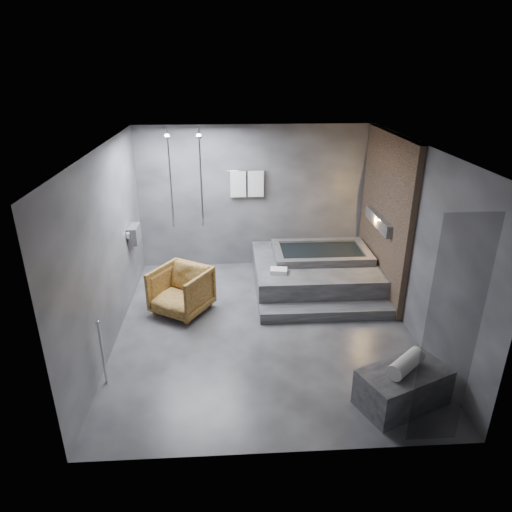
{
  "coord_description": "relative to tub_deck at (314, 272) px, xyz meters",
  "views": [
    {
      "loc": [
        -0.5,
        -6.14,
        3.87
      ],
      "look_at": [
        -0.1,
        0.3,
        1.1
      ],
      "focal_mm": 32.0,
      "sensor_mm": 36.0,
      "label": 1
    }
  ],
  "objects": [
    {
      "name": "tub_step",
      "position": [
        0.0,
        -1.18,
        -0.16
      ],
      "size": [
        2.2,
        0.36,
        0.18
      ],
      "primitive_type": "cube",
      "color": "#333335",
      "rests_on": "ground"
    },
    {
      "name": "room",
      "position": [
        -0.65,
        -1.21,
        1.48
      ],
      "size": [
        5.0,
        5.04,
        2.82
      ],
      "color": "#2D2E30",
      "rests_on": "ground"
    },
    {
      "name": "driftwood_chair",
      "position": [
        -2.37,
        -0.86,
        0.14
      ],
      "size": [
        1.15,
        1.16,
        0.77
      ],
      "primitive_type": "imported",
      "rotation": [
        0.0,
        0.0,
        -0.55
      ],
      "color": "#4F3313",
      "rests_on": "ground"
    },
    {
      "name": "tub_deck",
      "position": [
        0.0,
        0.0,
        0.0
      ],
      "size": [
        2.2,
        2.0,
        0.5
      ],
      "primitive_type": "cube",
      "color": "#333335",
      "rests_on": "ground"
    },
    {
      "name": "rolled_towel",
      "position": [
        0.49,
        -3.26,
        0.33
      ],
      "size": [
        0.55,
        0.51,
        0.2
      ],
      "primitive_type": "cylinder",
      "rotation": [
        0.0,
        1.57,
        0.71
      ],
      "color": "silver",
      "rests_on": "concrete_bench"
    },
    {
      "name": "deck_towel",
      "position": [
        -0.72,
        -0.51,
        0.29
      ],
      "size": [
        0.32,
        0.25,
        0.08
      ],
      "primitive_type": "cube",
      "rotation": [
        0.0,
        0.0,
        -0.15
      ],
      "color": "white",
      "rests_on": "tub_deck"
    },
    {
      "name": "concrete_bench",
      "position": [
        0.49,
        -3.27,
        -0.01
      ],
      "size": [
        1.21,
        0.96,
        0.48
      ],
      "primitive_type": "cube",
      "rotation": [
        0.0,
        0.0,
        0.41
      ],
      "color": "#303032",
      "rests_on": "ground"
    }
  ]
}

